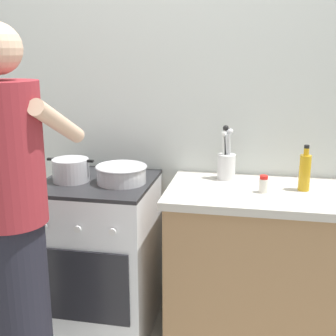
{
  "coord_description": "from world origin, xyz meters",
  "views": [
    {
      "loc": [
        0.48,
        -2.07,
        1.59
      ],
      "look_at": [
        0.05,
        0.12,
        1.0
      ],
      "focal_mm": 47.34,
      "sensor_mm": 36.0,
      "label": 1
    }
  ],
  "objects_px": {
    "spice_bottle": "(263,184)",
    "oil_bottle": "(305,172)",
    "stove_range": "(101,256)",
    "pot": "(71,170)",
    "utensil_crock": "(226,163)",
    "mixing_bowl": "(121,173)",
    "person": "(14,230)"
  },
  "relations": [
    {
      "from": "stove_range",
      "to": "mixing_bowl",
      "type": "xyz_separation_m",
      "value": [
        0.14,
        -0.01,
        0.5
      ]
    },
    {
      "from": "oil_bottle",
      "to": "person",
      "type": "height_order",
      "value": "person"
    },
    {
      "from": "pot",
      "to": "oil_bottle",
      "type": "height_order",
      "value": "oil_bottle"
    },
    {
      "from": "pot",
      "to": "spice_bottle",
      "type": "distance_m",
      "value": 1.03
    },
    {
      "from": "utensil_crock",
      "to": "oil_bottle",
      "type": "xyz_separation_m",
      "value": [
        0.4,
        -0.14,
        0.01
      ]
    },
    {
      "from": "pot",
      "to": "utensil_crock",
      "type": "xyz_separation_m",
      "value": [
        0.83,
        0.2,
        0.03
      ]
    },
    {
      "from": "pot",
      "to": "stove_range",
      "type": "bearing_deg",
      "value": 12.35
    },
    {
      "from": "stove_range",
      "to": "mixing_bowl",
      "type": "height_order",
      "value": "mixing_bowl"
    },
    {
      "from": "stove_range",
      "to": "oil_bottle",
      "type": "relative_size",
      "value": 3.81
    },
    {
      "from": "stove_range",
      "to": "oil_bottle",
      "type": "xyz_separation_m",
      "value": [
        1.09,
        0.04,
        0.55
      ]
    },
    {
      "from": "stove_range",
      "to": "spice_bottle",
      "type": "distance_m",
      "value": 1.02
    },
    {
      "from": "pot",
      "to": "spice_bottle",
      "type": "height_order",
      "value": "pot"
    },
    {
      "from": "mixing_bowl",
      "to": "spice_bottle",
      "type": "xyz_separation_m",
      "value": [
        0.75,
        -0.03,
        -0.01
      ]
    },
    {
      "from": "utensil_crock",
      "to": "pot",
      "type": "bearing_deg",
      "value": -166.14
    },
    {
      "from": "pot",
      "to": "utensil_crock",
      "type": "distance_m",
      "value": 0.86
    },
    {
      "from": "stove_range",
      "to": "oil_bottle",
      "type": "height_order",
      "value": "oil_bottle"
    },
    {
      "from": "spice_bottle",
      "to": "person",
      "type": "bearing_deg",
      "value": -149.86
    },
    {
      "from": "mixing_bowl",
      "to": "utensil_crock",
      "type": "bearing_deg",
      "value": 18.4
    },
    {
      "from": "pot",
      "to": "utensil_crock",
      "type": "height_order",
      "value": "utensil_crock"
    },
    {
      "from": "mixing_bowl",
      "to": "person",
      "type": "xyz_separation_m",
      "value": [
        -0.28,
        -0.63,
        -0.09
      ]
    },
    {
      "from": "utensil_crock",
      "to": "stove_range",
      "type": "bearing_deg",
      "value": -165.84
    },
    {
      "from": "pot",
      "to": "person",
      "type": "height_order",
      "value": "person"
    },
    {
      "from": "pot",
      "to": "mixing_bowl",
      "type": "relative_size",
      "value": 0.95
    },
    {
      "from": "utensil_crock",
      "to": "mixing_bowl",
      "type": "bearing_deg",
      "value": -161.6
    },
    {
      "from": "mixing_bowl",
      "to": "spice_bottle",
      "type": "relative_size",
      "value": 3.16
    },
    {
      "from": "stove_range",
      "to": "mixing_bowl",
      "type": "bearing_deg",
      "value": -3.6
    },
    {
      "from": "pot",
      "to": "person",
      "type": "relative_size",
      "value": 0.16
    },
    {
      "from": "spice_bottle",
      "to": "oil_bottle",
      "type": "bearing_deg",
      "value": 20.6
    },
    {
      "from": "utensil_crock",
      "to": "oil_bottle",
      "type": "distance_m",
      "value": 0.43
    },
    {
      "from": "mixing_bowl",
      "to": "oil_bottle",
      "type": "bearing_deg",
      "value": 2.8
    },
    {
      "from": "mixing_bowl",
      "to": "spice_bottle",
      "type": "height_order",
      "value": "mixing_bowl"
    },
    {
      "from": "spice_bottle",
      "to": "pot",
      "type": "bearing_deg",
      "value": 179.57
    }
  ]
}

